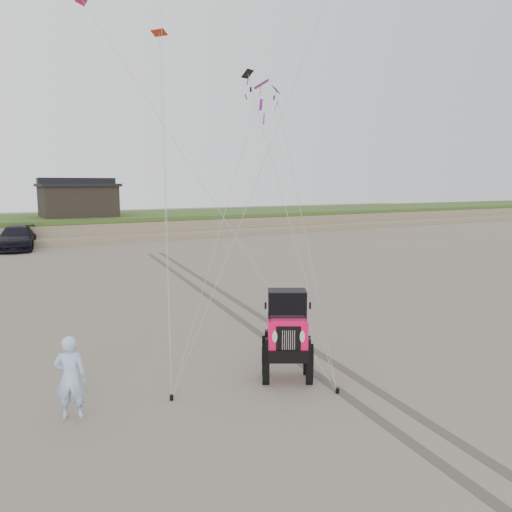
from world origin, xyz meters
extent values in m
plane|color=#6B6054|center=(0.00, 0.00, 0.00)|extent=(160.00, 160.00, 0.00)
cube|color=#7A6B54|center=(0.00, 38.00, 0.70)|extent=(160.00, 12.00, 1.40)
cube|color=#2D4719|center=(0.00, 38.00, 1.55)|extent=(160.00, 12.00, 0.35)
cube|color=#7A6B54|center=(0.00, 31.50, 0.25)|extent=(160.00, 3.50, 0.50)
cube|color=black|center=(2.00, 37.00, 3.03)|extent=(6.00, 5.00, 2.60)
cube|color=black|center=(2.00, 37.00, 4.45)|extent=(6.40, 5.40, 0.25)
cube|color=black|center=(2.00, 37.00, 4.83)|extent=(6.40, 1.20, 0.50)
imported|color=black|center=(-3.59, 29.59, 0.82)|extent=(3.23, 5.93, 1.63)
imported|color=#93BBE4|center=(-4.96, 1.13, 0.83)|extent=(0.71, 0.59, 1.67)
cube|color=red|center=(0.17, 9.91, 10.10)|extent=(0.61, 0.65, 0.18)
cube|color=black|center=(1.01, 4.72, 7.78)|extent=(0.51, 0.49, 0.28)
cube|color=#851A91|center=(4.88, 10.44, 8.80)|extent=(1.09, 1.28, 0.47)
cube|color=black|center=(2.22, 5.04, 7.49)|extent=(0.41, 0.40, 0.23)
cylinder|color=black|center=(-2.99, 0.90, 0.06)|extent=(0.08, 0.08, 0.12)
cylinder|color=black|center=(0.29, -0.60, 0.06)|extent=(0.08, 0.08, 0.12)
cube|color=#4C443D|center=(1.60, 8.00, 0.00)|extent=(4.42, 29.74, 0.01)
cube|color=#4C443D|center=(2.40, 8.00, 0.00)|extent=(4.42, 29.74, 0.01)
camera|label=1|loc=(-6.47, -8.70, 4.56)|focal=35.00mm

